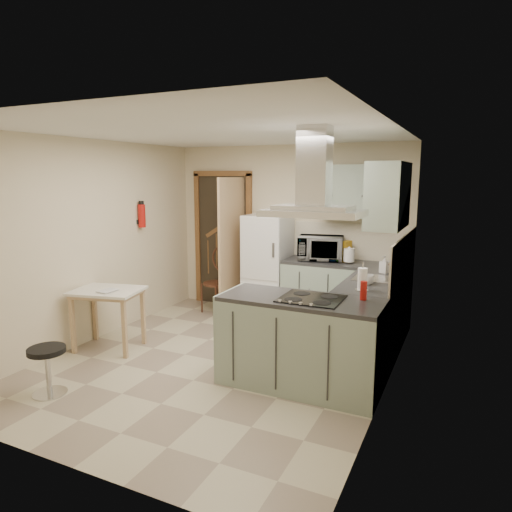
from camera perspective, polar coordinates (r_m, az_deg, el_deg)
The scene contains 28 objects.
floor at distance 5.28m, azimuth -4.61°, elevation -12.98°, with size 4.20×4.20×0.00m, color #B9B090.
ceiling at distance 4.88m, azimuth -5.04°, elevation 15.17°, with size 4.20×4.20×0.00m, color silver.
back_wall at distance 6.80m, azimuth 4.07°, elevation 3.18°, with size 3.60×3.60×0.00m, color beige.
left_wall at distance 6.02m, azimuth -19.83°, elevation 1.71°, with size 4.20×4.20×0.00m, color beige.
right_wall at distance 4.33m, azimuth 16.32°, elevation -1.17°, with size 4.20×4.20×0.00m, color beige.
doorway at distance 7.27m, azimuth -4.15°, elevation 2.03°, with size 1.10×0.12×2.10m, color brown.
fridge at distance 6.68m, azimuth 1.48°, elevation -1.27°, with size 0.60×0.60×1.50m, color white.
counter_back at distance 6.46m, azimuth 8.49°, elevation -4.50°, with size 1.08×0.60×0.90m, color #9EB2A0.
counter_right at distance 5.64m, azimuth 14.72°, elevation -6.88°, with size 0.60×1.95×0.90m, color #9EB2A0.
splashback at distance 6.52m, azimuth 11.90°, elevation 1.80°, with size 1.68×0.02×0.50m, color beige.
wall_cabinet_back at distance 6.31m, azimuth 11.70°, elevation 7.93°, with size 0.85×0.35×0.70m, color #9EB2A0.
wall_cabinet_right at distance 5.12m, azimuth 16.22°, elevation 7.29°, with size 0.35×0.90×0.70m, color #9EB2A0.
peninsula at distance 4.56m, azimuth 5.61°, elevation -10.71°, with size 1.55×0.65×0.90m, color #9EB2A0.
hob at distance 4.38m, azimuth 6.94°, elevation -5.30°, with size 0.58×0.50×0.01m, color black.
extractor_hood at distance 4.24m, azimuth 7.18°, elevation 5.36°, with size 0.90×0.55×0.10m, color silver.
sink at distance 5.36m, azimuth 14.58°, elevation -2.73°, with size 0.45×0.40×0.01m, color silver.
fire_extinguisher at distance 6.62m, azimuth -14.08°, elevation 4.88°, with size 0.10×0.10×0.32m, color #B2140F.
drop_leaf_table at distance 5.78m, azimuth -17.92°, elevation -7.52°, with size 0.78×0.58×0.73m, color #DDB188.
bentwood_chair at distance 6.93m, azimuth -4.96°, elevation -3.44°, with size 0.40×0.40×0.90m, color #472F17.
stool at distance 4.88m, azimuth -24.55°, elevation -12.91°, with size 0.35×0.35×0.47m, color black.
microwave at distance 6.39m, azimuth 8.08°, elevation 0.99°, with size 0.60×0.41×0.33m, color black.
kettle at distance 6.23m, azimuth 11.55°, elevation 0.13°, with size 0.15×0.15×0.22m, color white.
cereal_box at distance 6.34m, azimuth 11.21°, elevation 0.60°, with size 0.08×0.19×0.28m, color orange.
soap_bottle at distance 5.70m, azimuth 15.78°, elevation -1.01°, with size 0.09×0.10×0.21m, color #A5A4B0.
paper_towel at distance 4.77m, azimuth 13.16°, elevation -2.80°, with size 0.10×0.10×0.24m, color white.
cup at distance 5.06m, azimuth 13.81°, elevation -2.89°, with size 0.13×0.13×0.11m, color silver.
red_bottle at distance 4.43m, azimuth 13.30°, elevation -4.23°, with size 0.06×0.06×0.18m, color #B4160F.
book at distance 5.63m, azimuth -18.62°, elevation -3.65°, with size 0.16×0.22×0.10m, color brown.
Camera 1 is at (2.44, -4.20, 2.06)m, focal length 32.00 mm.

